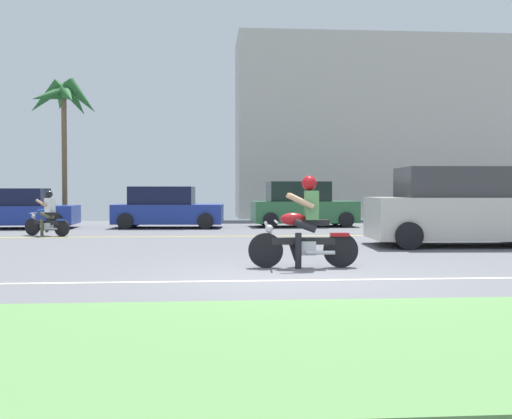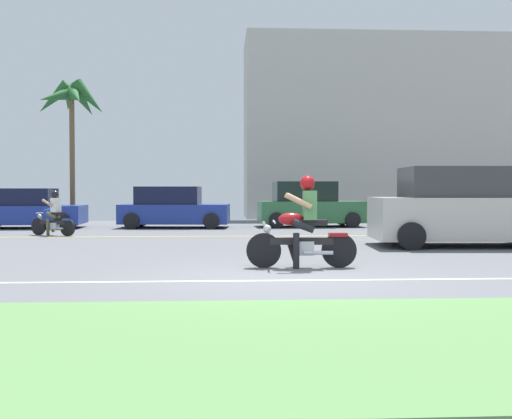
{
  "view_description": "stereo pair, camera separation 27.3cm",
  "coord_description": "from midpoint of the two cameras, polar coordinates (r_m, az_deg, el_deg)",
  "views": [
    {
      "loc": [
        -1.24,
        -9.41,
        1.37
      ],
      "look_at": [
        -0.29,
        2.82,
        0.98
      ],
      "focal_mm": 42.98,
      "sensor_mm": 36.0,
      "label": 1
    },
    {
      "loc": [
        -0.97,
        -9.43,
        1.37
      ],
      "look_at": [
        -0.29,
        2.82,
        0.98
      ],
      "focal_mm": 42.98,
      "sensor_mm": 36.0,
      "label": 2
    }
  ],
  "objects": [
    {
      "name": "motorcyclist",
      "position": [
        10.8,
        3.8,
        -1.8
      ],
      "size": [
        1.94,
        0.63,
        1.62
      ],
      "color": "black",
      "rests_on": "ground"
    },
    {
      "name": "grass_median",
      "position": [
        5.59,
        7.24,
        -12.07
      ],
      "size": [
        56.0,
        3.8,
        0.06
      ],
      "primitive_type": "cube",
      "color": "#5B8C4C",
      "rests_on": "ground"
    },
    {
      "name": "ground",
      "position": [
        12.54,
        0.64,
        -4.53
      ],
      "size": [
        56.0,
        30.0,
        0.04
      ],
      "primitive_type": "cube",
      "color": "slate"
    },
    {
      "name": "building_far",
      "position": [
        31.87,
        12.1,
        7.3
      ],
      "size": [
        15.44,
        4.0,
        8.85
      ],
      "primitive_type": "cube",
      "color": "#BCB7AD",
      "rests_on": "ground"
    },
    {
      "name": "parked_car_3",
      "position": [
        22.37,
        18.41,
        0.06
      ],
      "size": [
        4.4,
        1.96,
        1.53
      ],
      "color": "beige",
      "rests_on": "ground"
    },
    {
      "name": "palm_tree_0",
      "position": [
        24.9,
        -17.78,
        9.54
      ],
      "size": [
        2.89,
        2.99,
        5.63
      ],
      "color": "brown",
      "rests_on": "ground"
    },
    {
      "name": "lane_line_near",
      "position": [
        9.32,
        2.42,
        -6.6
      ],
      "size": [
        50.4,
        0.12,
        0.01
      ],
      "primitive_type": "cube",
      "color": "silver",
      "rests_on": "ground"
    },
    {
      "name": "motorcyclist_distant",
      "position": [
        19.27,
        -19.25,
        -0.64
      ],
      "size": [
        1.48,
        0.81,
        1.35
      ],
      "color": "black",
      "rests_on": "ground"
    },
    {
      "name": "parked_car_2",
      "position": [
        22.94,
        4.0,
        0.35
      ],
      "size": [
        3.94,
        1.96,
        1.68
      ],
      "color": "#2D663D",
      "rests_on": "ground"
    },
    {
      "name": "lane_line_far",
      "position": [
        18.1,
        -0.94,
        -2.49
      ],
      "size": [
        50.4,
        0.12,
        0.01
      ],
      "primitive_type": "cube",
      "color": "yellow",
      "rests_on": "ground"
    },
    {
      "name": "parked_car_1",
      "position": [
        22.39,
        -8.65,
        0.1
      ],
      "size": [
        4.01,
        2.14,
        1.49
      ],
      "color": "navy",
      "rests_on": "ground"
    },
    {
      "name": "suv_nearby",
      "position": [
        15.84,
        18.55,
        0.16
      ],
      "size": [
        4.87,
        2.41,
        1.92
      ],
      "color": "beige",
      "rests_on": "ground"
    },
    {
      "name": "parked_car_0",
      "position": [
        23.36,
        -21.57,
        -0.01
      ],
      "size": [
        3.94,
        2.11,
        1.42
      ],
      "color": "navy",
      "rests_on": "ground"
    }
  ]
}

